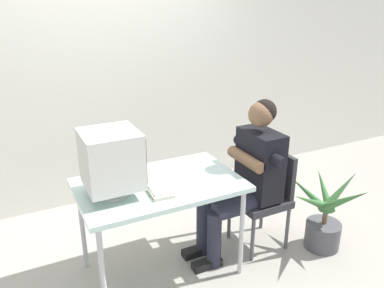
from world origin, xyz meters
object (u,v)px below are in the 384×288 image
person_seated (247,174)px  keyboard (154,183)px  desk (160,190)px  office_chair (265,193)px  potted_plant (324,218)px  crt_monitor (112,160)px

person_seated → keyboard: bearing=177.9°
desk → keyboard: keyboard is taller
office_chair → potted_plant: bearing=-35.7°
person_seated → desk: bearing=176.1°
potted_plant → desk: bearing=165.6°
desk → potted_plant: size_ratio=1.71×
desk → office_chair: office_chair is taller
keyboard → potted_plant: keyboard is taller
crt_monitor → person_seated: bearing=-1.3°
desk → crt_monitor: (-0.33, -0.03, 0.31)m
desk → office_chair: 0.94m
desk → office_chair: size_ratio=1.42×
crt_monitor → keyboard: 0.37m
keyboard → office_chair: office_chair is taller
crt_monitor → person_seated: person_seated is taller
person_seated → potted_plant: bearing=-25.9°
desk → person_seated: (0.72, -0.05, -0.01)m
keyboard → potted_plant: bearing=-13.0°
keyboard → crt_monitor: bearing=-179.2°
crt_monitor → office_chair: crt_monitor is taller
keyboard → potted_plant: 1.48m
desk → potted_plant: (1.32, -0.34, -0.41)m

